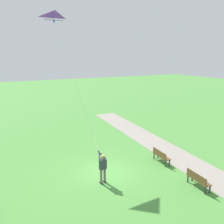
# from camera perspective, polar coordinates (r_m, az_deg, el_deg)

# --- Properties ---
(ground_plane) EXTENTS (120.00, 120.00, 0.00)m
(ground_plane) POSITION_cam_1_polar(r_m,az_deg,el_deg) (15.42, -1.59, -14.24)
(ground_plane) COLOR #4C8E3D
(walkway_path) EXTENTS (4.70, 32.09, 0.02)m
(walkway_path) POSITION_cam_1_polar(r_m,az_deg,el_deg) (17.03, 19.10, -12.20)
(walkway_path) COLOR gray
(walkway_path) RESTS_ON ground
(person_kite_flyer) EXTENTS (0.52, 0.62, 1.83)m
(person_kite_flyer) POSITION_cam_1_polar(r_m,az_deg,el_deg) (13.90, -2.23, -12.64)
(person_kite_flyer) COLOR #232328
(person_kite_flyer) RESTS_ON ground
(flying_kite) EXTENTS (1.48, 5.54, 8.13)m
(flying_kite) POSITION_cam_1_polar(r_m,az_deg,el_deg) (17.53, -13.27, 20.80)
(flying_kite) COLOR purple
(park_bench_near_walkway) EXTENTS (0.55, 1.53, 0.88)m
(park_bench_near_walkway) POSITION_cam_1_polar(r_m,az_deg,el_deg) (16.89, 11.49, -10.04)
(park_bench_near_walkway) COLOR brown
(park_bench_near_walkway) RESTS_ON ground
(park_bench_far_walkway) EXTENTS (0.55, 1.53, 0.88)m
(park_bench_far_walkway) POSITION_cam_1_polar(r_m,az_deg,el_deg) (14.47, 19.67, -14.74)
(park_bench_far_walkway) COLOR brown
(park_bench_far_walkway) RESTS_ON ground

